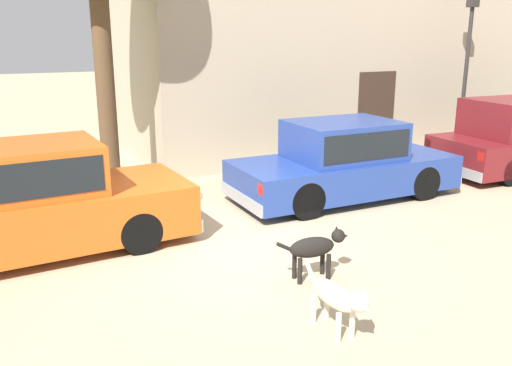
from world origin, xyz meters
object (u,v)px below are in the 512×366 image
at_px(parked_sedan_nearest, 27,201).
at_px(stray_dog_spotted, 338,298).
at_px(parked_sedan_second, 344,161).
at_px(street_lamp, 468,55).
at_px(stray_dog_tan, 316,247).

distance_m(parked_sedan_nearest, stray_dog_spotted, 4.53).
bearing_deg(stray_dog_spotted, parked_sedan_second, 142.59).
bearing_deg(parked_sedan_nearest, street_lamp, 9.11).
bearing_deg(street_lamp, parked_sedan_second, -158.46).
bearing_deg(stray_dog_tan, street_lamp, 39.49).
relative_size(stray_dog_spotted, street_lamp, 0.28).
distance_m(parked_sedan_second, street_lamp, 5.68).
xyz_separation_m(parked_sedan_second, street_lamp, (5.02, 1.98, 1.77)).
relative_size(stray_dog_tan, street_lamp, 0.25).
bearing_deg(parked_sedan_second, street_lamp, 21.97).
bearing_deg(stray_dog_spotted, stray_dog_tan, 155.97).
height_order(parked_sedan_second, stray_dog_tan, parked_sedan_second).
relative_size(stray_dog_spotted, stray_dog_tan, 1.12).
height_order(parked_sedan_nearest, stray_dog_spotted, parked_sedan_nearest).
xyz_separation_m(parked_sedan_nearest, street_lamp, (10.48, 2.25, 1.72)).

